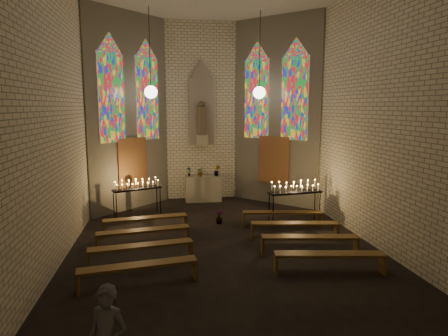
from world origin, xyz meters
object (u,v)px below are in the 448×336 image
(altar, at_px, (203,188))
(votive_stand_right, at_px, (295,189))
(votive_stand_left, at_px, (137,186))
(aisle_flower_pot, at_px, (219,217))

(altar, xyz_separation_m, votive_stand_right, (2.60, -3.45, 0.60))
(altar, height_order, votive_stand_right, votive_stand_right)
(altar, xyz_separation_m, votive_stand_left, (-2.44, -1.85, 0.54))
(altar, bearing_deg, votive_stand_left, -142.83)
(altar, distance_m, votive_stand_right, 4.36)
(votive_stand_left, relative_size, votive_stand_right, 0.94)
(aisle_flower_pot, distance_m, votive_stand_right, 2.58)
(aisle_flower_pot, bearing_deg, votive_stand_left, 153.31)
(aisle_flower_pot, xyz_separation_m, votive_stand_right, (2.41, -0.28, 0.88))
(votive_stand_left, distance_m, votive_stand_right, 5.29)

